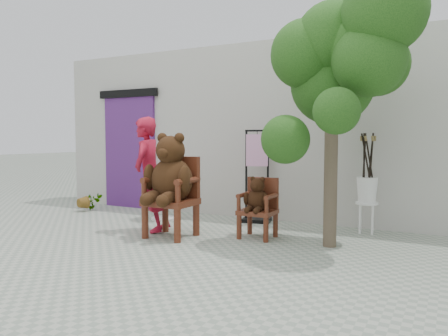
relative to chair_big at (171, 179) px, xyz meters
The scene contains 11 objects.
ground_plane 1.38m from the chair_big, 45.00° to the right, with size 60.00×60.00×0.00m, color gray.
back_wall 2.54m from the chair_big, 71.21° to the left, with size 9.00×1.00×3.00m, color #BAB8AE.
doorway 2.87m from the chair_big, 141.02° to the left, with size 1.40×0.11×2.33m.
chair_big is the anchor object (origin of this frame).
chair_small 1.25m from the chair_big, 24.96° to the left, with size 0.47×0.46×0.85m.
person 0.49m from the chair_big, 160.53° to the left, with size 0.61×0.40×1.68m, color #A3142B.
cafe_table 1.40m from the chair_big, 129.65° to the left, with size 0.60×0.60×0.70m.
display_stand 1.70m from the chair_big, 68.08° to the left, with size 0.52×0.44×1.51m.
stool_bucket 2.82m from the chair_big, 32.24° to the left, with size 0.32×0.32×1.45m.
tree 2.78m from the chair_big, 13.31° to the left, with size 1.91×1.83×3.28m.
potted_plant 2.89m from the chair_big, 157.81° to the left, with size 0.37×0.32×0.41m, color #153B10.
Camera 1 is at (2.67, -4.21, 1.38)m, focal length 35.00 mm.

